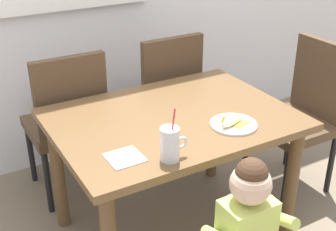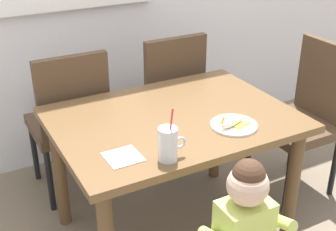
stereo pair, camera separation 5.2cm
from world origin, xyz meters
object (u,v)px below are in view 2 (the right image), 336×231
at_px(toddler_standing, 244,226).
at_px(milk_cup, 168,146).
at_px(dining_chair_far, 307,110).
at_px(dining_chair_right, 167,94).
at_px(dining_table, 173,135).
at_px(peeled_banana, 233,122).
at_px(paper_napkin, 123,157).
at_px(snack_plate, 234,125).
at_px(dining_chair_left, 70,117).

relative_size(toddler_standing, milk_cup, 3.34).
bearing_deg(dining_chair_far, dining_chair_right, -134.39).
bearing_deg(dining_table, milk_cup, -121.88).
bearing_deg(peeled_banana, dining_chair_right, 82.45).
height_order(milk_cup, paper_napkin, milk_cup).
height_order(peeled_banana, paper_napkin, peeled_banana).
height_order(snack_plate, paper_napkin, snack_plate).
xyz_separation_m(dining_chair_right, dining_chair_far, (0.65, -0.63, 0.00)).
relative_size(dining_table, dining_chair_left, 1.26).
bearing_deg(peeled_banana, dining_chair_left, 122.72).
relative_size(toddler_standing, paper_napkin, 5.59).
height_order(dining_chair_left, milk_cup, milk_cup).
xyz_separation_m(dining_table, dining_chair_left, (-0.36, 0.62, -0.08)).
bearing_deg(peeled_banana, toddler_standing, -118.10).
relative_size(dining_chair_right, dining_chair_far, 1.00).
xyz_separation_m(milk_cup, peeled_banana, (0.41, 0.11, -0.04)).
distance_m(dining_table, toddler_standing, 0.67).
bearing_deg(dining_chair_far, snack_plate, -71.41).
distance_m(snack_plate, paper_napkin, 0.59).
xyz_separation_m(milk_cup, paper_napkin, (-0.16, 0.11, -0.06)).
bearing_deg(dining_chair_right, paper_napkin, 52.24).
relative_size(dining_chair_far, paper_napkin, 6.40).
bearing_deg(dining_chair_left, toddler_standing, 104.62).
xyz_separation_m(snack_plate, paper_napkin, (-0.59, -0.01, -0.00)).
bearing_deg(dining_chair_right, dining_chair_far, 135.61).
bearing_deg(dining_chair_right, dining_table, 64.41).
relative_size(snack_plate, paper_napkin, 1.53).
bearing_deg(dining_chair_left, dining_table, 120.32).
xyz_separation_m(dining_table, peeled_banana, (0.19, -0.24, 0.14)).
height_order(dining_table, paper_napkin, paper_napkin).
bearing_deg(milk_cup, snack_plate, 15.45).
bearing_deg(peeled_banana, milk_cup, -164.97).
bearing_deg(snack_plate, toddler_standing, -119.02).
xyz_separation_m(dining_chair_left, toddler_standing, (0.33, -1.28, -0.02)).
bearing_deg(dining_chair_right, peeled_banana, 82.45).
bearing_deg(dining_chair_right, toddler_standing, 75.43).
relative_size(dining_chair_left, milk_cup, 3.82).
bearing_deg(toddler_standing, dining_chair_far, 34.39).
relative_size(dining_chair_right, paper_napkin, 6.40).
bearing_deg(dining_chair_left, paper_napkin, 88.70).
distance_m(dining_chair_far, milk_cup, 1.26).
height_order(milk_cup, snack_plate, milk_cup).
height_order(dining_chair_right, milk_cup, milk_cup).
xyz_separation_m(dining_chair_far, snack_plate, (-0.75, -0.25, 0.20)).
bearing_deg(paper_napkin, dining_chair_right, 52.24).
height_order(dining_table, snack_plate, snack_plate).
height_order(dining_chair_left, paper_napkin, dining_chair_left).
xyz_separation_m(dining_table, milk_cup, (-0.22, -0.35, 0.18)).
distance_m(dining_chair_right, paper_napkin, 1.15).
xyz_separation_m(toddler_standing, paper_napkin, (-0.35, 0.41, 0.21)).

